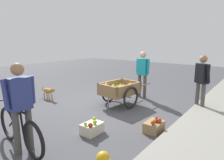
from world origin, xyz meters
name	(u,v)px	position (x,y,z in m)	size (l,w,h in m)	color
ground_plane	(107,103)	(0.00, 0.00, 0.00)	(24.00, 24.00, 0.00)	#47474C
fruit_cart	(120,91)	(-0.10, 0.40, 0.44)	(1.72, 1.00, 0.72)	#937047
vendor_person	(143,70)	(-1.25, 0.52, 0.93)	(0.24, 0.53, 1.57)	#4C4742
bicycle	(20,130)	(2.96, 0.42, 0.35)	(0.46, 1.66, 0.85)	black
cyclist_person	(20,101)	(2.97, 0.57, 0.93)	(0.52, 0.22, 1.56)	#4C4742
dog	(48,91)	(0.83, -1.86, 0.27)	(0.20, 0.67, 0.40)	#AD7A38
plastic_bucket	(123,82)	(-2.40, -1.09, 0.13)	(0.27, 0.27, 0.27)	orange
apple_crate	(92,128)	(1.76, 1.03, 0.12)	(0.44, 0.32, 0.31)	beige
mixed_fruit_crate	(154,126)	(0.89, 2.02, 0.13)	(0.44, 0.32, 0.32)	#99754C
bystander_person	(202,78)	(-1.19, 2.40, 0.91)	(0.36, 0.47, 1.53)	#4C4742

